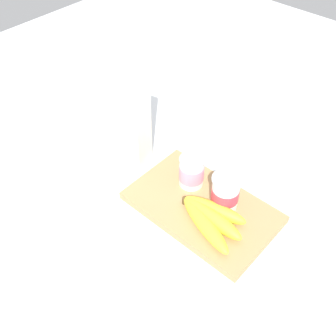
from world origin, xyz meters
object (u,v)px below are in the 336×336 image
(cutting_board, at_px, (202,207))
(banana_bunch, at_px, (210,218))
(yogurt_cup_back, at_px, (225,193))
(cereal_box, at_px, (111,108))
(yogurt_cup_front, at_px, (192,171))

(cutting_board, height_order, banana_bunch, banana_bunch)
(yogurt_cup_back, relative_size, banana_bunch, 0.52)
(yogurt_cup_back, bearing_deg, cereal_box, -176.56)
(yogurt_cup_front, height_order, banana_bunch, yogurt_cup_front)
(cereal_box, bearing_deg, yogurt_cup_back, 172.65)
(cutting_board, relative_size, cereal_box, 1.21)
(yogurt_cup_front, distance_m, banana_bunch, 0.13)
(yogurt_cup_back, bearing_deg, cutting_board, -143.72)
(cereal_box, height_order, banana_bunch, cereal_box)
(cereal_box, relative_size, banana_bunch, 1.61)
(yogurt_cup_back, xyz_separation_m, banana_bunch, (0.01, -0.06, -0.03))
(cereal_box, bearing_deg, yogurt_cup_front, 175.57)
(cutting_board, xyz_separation_m, cereal_box, (-0.32, 0.01, 0.14))
(cereal_box, relative_size, yogurt_cup_front, 3.49)
(cutting_board, bearing_deg, cereal_box, 178.47)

